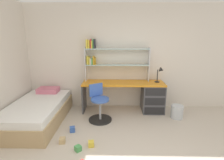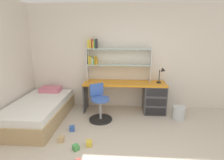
% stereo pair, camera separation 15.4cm
% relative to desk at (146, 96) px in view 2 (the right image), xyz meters
% --- Properties ---
extents(room_shell, '(5.93, 6.19, 2.63)m').
position_rel_desk_xyz_m(room_shell, '(-1.79, -1.00, 0.90)').
color(room_shell, silver).
rests_on(room_shell, ground_plane).
extents(desk, '(1.99, 0.57, 0.74)m').
position_rel_desk_xyz_m(desk, '(0.00, 0.00, 0.00)').
color(desk, orange).
rests_on(desk, ground_plane).
extents(bookshelf_hutch, '(1.59, 0.22, 1.03)m').
position_rel_desk_xyz_m(bookshelf_hutch, '(-0.92, 0.17, 0.93)').
color(bookshelf_hutch, silver).
rests_on(bookshelf_hutch, desk).
extents(desk_lamp, '(0.20, 0.17, 0.38)m').
position_rel_desk_xyz_m(desk_lamp, '(0.36, -0.00, 0.58)').
color(desk_lamp, black).
rests_on(desk_lamp, desk).
extents(swivel_chair, '(0.52, 0.52, 0.81)m').
position_rel_desk_xyz_m(swivel_chair, '(-1.08, -0.52, -0.09)').
color(swivel_chair, black).
rests_on(swivel_chair, ground_plane).
extents(bed_platform, '(1.06, 1.88, 0.58)m').
position_rel_desk_xyz_m(bed_platform, '(-2.43, -0.64, -0.19)').
color(bed_platform, tan).
rests_on(bed_platform, ground_plane).
extents(waste_bin, '(0.28, 0.28, 0.30)m').
position_rel_desk_xyz_m(waste_bin, '(0.70, -0.38, -0.27)').
color(waste_bin, silver).
rests_on(waste_bin, ground_plane).
extents(toy_block_blue_0, '(0.12, 0.12, 0.10)m').
position_rel_desk_xyz_m(toy_block_blue_0, '(-1.58, -1.04, -0.37)').
color(toy_block_blue_0, '#3860B7').
rests_on(toy_block_blue_0, ground_plane).
extents(toy_block_natural_1, '(0.11, 0.11, 0.10)m').
position_rel_desk_xyz_m(toy_block_natural_1, '(-1.66, -1.42, -0.37)').
color(toy_block_natural_1, tan).
rests_on(toy_block_natural_1, ground_plane).
extents(toy_block_green_3, '(0.13, 0.13, 0.09)m').
position_rel_desk_xyz_m(toy_block_green_3, '(-1.34, -1.63, -0.37)').
color(toy_block_green_3, '#479E51').
rests_on(toy_block_green_3, ground_plane).
extents(toy_block_yellow_4, '(0.11, 0.11, 0.10)m').
position_rel_desk_xyz_m(toy_block_yellow_4, '(-1.14, -1.50, -0.37)').
color(toy_block_yellow_4, gold).
rests_on(toy_block_yellow_4, ground_plane).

